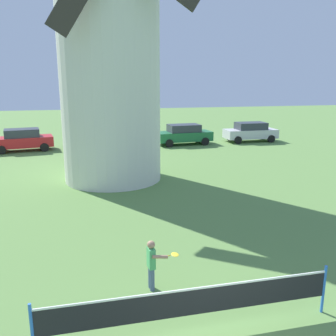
{
  "coord_description": "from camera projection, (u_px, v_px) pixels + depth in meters",
  "views": [
    {
      "loc": [
        -2.31,
        -4.48,
        4.91
      ],
      "look_at": [
        -0.44,
        3.56,
        2.91
      ],
      "focal_mm": 39.08,
      "sensor_mm": 36.0,
      "label": 1
    }
  ],
  "objects": [
    {
      "name": "tennis_net",
      "position": [
        191.0,
        302.0,
        7.13
      ],
      "size": [
        5.97,
        0.06,
        1.1
      ],
      "color": "blue",
      "rests_on": "ground_plane"
    },
    {
      "name": "parked_car_silver",
      "position": [
        251.0,
        132.0,
        29.72
      ],
      "size": [
        4.22,
        1.92,
        1.56
      ],
      "color": "silver",
      "rests_on": "ground_plane"
    },
    {
      "name": "parked_car_black",
      "position": [
        101.0,
        139.0,
        26.19
      ],
      "size": [
        4.12,
        2.2,
        1.56
      ],
      "color": "#1E232D",
      "rests_on": "ground_plane"
    },
    {
      "name": "player_far",
      "position": [
        152.0,
        262.0,
        8.66
      ],
      "size": [
        0.75,
        0.45,
        1.25
      ],
      "color": "slate",
      "rests_on": "ground_plane"
    },
    {
      "name": "parked_car_red",
      "position": [
        22.0,
        140.0,
        25.78
      ],
      "size": [
        4.31,
        2.39,
        1.56
      ],
      "color": "red",
      "rests_on": "ground_plane"
    },
    {
      "name": "parked_car_green",
      "position": [
        184.0,
        134.0,
        28.35
      ],
      "size": [
        4.38,
        2.13,
        1.56
      ],
      "color": "#1E6638",
      "rests_on": "ground_plane"
    },
    {
      "name": "stray_ball",
      "position": [
        311.0,
        280.0,
        8.95
      ],
      "size": [
        0.25,
        0.25,
        0.25
      ],
      "primitive_type": "sphere",
      "color": "yellow",
      "rests_on": "ground_plane"
    },
    {
      "name": "windmill",
      "position": [
        109.0,
        33.0,
        16.97
      ],
      "size": [
        7.43,
        5.5,
        13.91
      ],
      "color": "silver",
      "rests_on": "ground_plane"
    }
  ]
}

